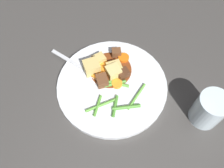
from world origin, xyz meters
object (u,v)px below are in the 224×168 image
at_px(carrot_slice_1, 98,74).
at_px(meat_chunk_2, 117,53).
at_px(dinner_plate, 112,85).
at_px(meat_chunk_1, 95,61).
at_px(carrot_slice_2, 124,58).
at_px(fork, 79,66).
at_px(carrot_slice_0, 117,85).
at_px(water_glass, 209,109).
at_px(potato_chunk_3, 114,68).
at_px(potato_chunk_1, 114,72).
at_px(meat_chunk_3, 102,80).
at_px(carrot_slice_3, 102,66).
at_px(potato_chunk_2, 100,59).
at_px(meat_chunk_0, 123,74).
at_px(potato_chunk_0, 92,67).

relative_size(carrot_slice_1, meat_chunk_2, 1.44).
bearing_deg(dinner_plate, meat_chunk_1, 43.15).
distance_m(carrot_slice_2, fork, 0.12).
bearing_deg(carrot_slice_0, meat_chunk_2, 7.35).
relative_size(meat_chunk_2, fork, 0.15).
height_order(meat_chunk_1, water_glass, water_glass).
height_order(carrot_slice_2, potato_chunk_3, potato_chunk_3).
distance_m(potato_chunk_1, meat_chunk_3, 0.04).
distance_m(carrot_slice_3, potato_chunk_2, 0.02).
xyz_separation_m(carrot_slice_1, potato_chunk_3, (0.02, -0.04, 0.01)).
bearing_deg(carrot_slice_1, meat_chunk_3, -145.15).
height_order(meat_chunk_0, meat_chunk_2, same).
xyz_separation_m(potato_chunk_1, meat_chunk_0, (-0.00, -0.02, -0.00)).
relative_size(carrot_slice_1, fork, 0.21).
bearing_deg(meat_chunk_1, potato_chunk_1, -117.61).
distance_m(carrot_slice_1, fork, 0.06).
height_order(potato_chunk_0, meat_chunk_0, potato_chunk_0).
distance_m(meat_chunk_1, meat_chunk_3, 0.06).
xyz_separation_m(potato_chunk_3, water_glass, (-0.10, -0.23, 0.02)).
height_order(meat_chunk_0, meat_chunk_1, meat_chunk_0).
xyz_separation_m(carrot_slice_3, meat_chunk_1, (0.01, 0.02, 0.00)).
height_order(carrot_slice_1, meat_chunk_3, meat_chunk_3).
bearing_deg(water_glass, meat_chunk_1, 68.37).
distance_m(potato_chunk_3, meat_chunk_2, 0.05).
relative_size(potato_chunk_0, meat_chunk_3, 1.22).
xyz_separation_m(carrot_slice_2, potato_chunk_3, (-0.04, 0.02, 0.01)).
bearing_deg(meat_chunk_2, meat_chunk_3, 163.98).
xyz_separation_m(carrot_slice_1, fork, (0.02, 0.05, -0.00)).
distance_m(potato_chunk_2, water_glass, 0.30).
relative_size(carrot_slice_2, meat_chunk_3, 0.91).
relative_size(potato_chunk_0, meat_chunk_2, 1.61).
bearing_deg(potato_chunk_0, meat_chunk_0, -94.16).
distance_m(carrot_slice_3, potato_chunk_0, 0.03).
distance_m(meat_chunk_1, meat_chunk_2, 0.06).
bearing_deg(carrot_slice_1, carrot_slice_2, -46.24).
relative_size(carrot_slice_1, meat_chunk_1, 1.57).
bearing_deg(carrot_slice_0, water_glass, -103.35).
bearing_deg(carrot_slice_1, potato_chunk_0, 60.31).
bearing_deg(carrot_slice_1, potato_chunk_3, -65.26).
bearing_deg(potato_chunk_0, fork, 77.38).
distance_m(carrot_slice_0, potato_chunk_3, 0.05).
distance_m(carrot_slice_0, meat_chunk_0, 0.03).
xyz_separation_m(dinner_plate, meat_chunk_3, (0.00, 0.03, 0.02)).
bearing_deg(potato_chunk_0, carrot_slice_2, -58.21).
bearing_deg(carrot_slice_3, potato_chunk_2, 28.81).
relative_size(carrot_slice_0, fork, 0.16).
distance_m(carrot_slice_2, potato_chunk_3, 0.05).
xyz_separation_m(dinner_plate, water_glass, (-0.05, -0.23, 0.04)).
relative_size(meat_chunk_0, meat_chunk_1, 1.32).
xyz_separation_m(carrot_slice_0, carrot_slice_2, (0.09, -0.01, 0.00)).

